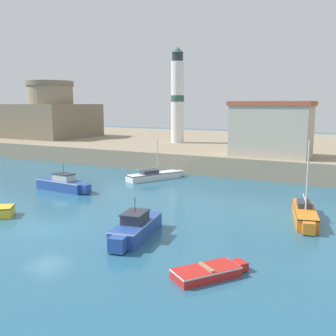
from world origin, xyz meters
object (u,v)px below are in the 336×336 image
at_px(motorboat_blue_3, 63,184).
at_px(fortress, 51,116).
at_px(sailboat_white_2, 155,175).
at_px(lighthouse, 177,97).
at_px(dinghy_red_1, 209,272).
at_px(sailboat_orange_4, 305,213).
at_px(harbor_shed_mid_row, 271,129).
at_px(motorboat_blue_5, 136,228).

height_order(motorboat_blue_3, fortress, fortress).
xyz_separation_m(sailboat_white_2, fortress, (-29.86, 16.06, 5.31)).
relative_size(motorboat_blue_3, lighthouse, 0.44).
bearing_deg(sailboat_white_2, dinghy_red_1, -54.27).
relative_size(sailboat_orange_4, lighthouse, 0.46).
bearing_deg(lighthouse, dinghy_red_1, -61.43).
distance_m(lighthouse, harbor_shed_mid_row, 18.85).
bearing_deg(fortress, motorboat_blue_3, -44.44).
bearing_deg(fortress, lighthouse, 2.16).
height_order(sailboat_white_2, lighthouse, lighthouse).
height_order(dinghy_red_1, harbor_shed_mid_row, harbor_shed_mid_row).
xyz_separation_m(dinghy_red_1, fortress, (-43.77, 35.40, 5.48)).
bearing_deg(sailboat_white_2, motorboat_blue_3, -118.45).
height_order(motorboat_blue_5, lighthouse, lighthouse).
bearing_deg(sailboat_orange_4, lighthouse, 131.46).
height_order(fortress, harbor_shed_mid_row, fortress).
distance_m(fortress, harbor_shed_mid_row, 40.87).
xyz_separation_m(sailboat_orange_4, motorboat_blue_5, (-8.26, -8.21, 0.10)).
distance_m(fortress, lighthouse, 24.22).
relative_size(motorboat_blue_5, lighthouse, 0.42).
relative_size(dinghy_red_1, harbor_shed_mid_row, 0.42).
height_order(sailboat_white_2, fortress, fortress).
height_order(motorboat_blue_3, sailboat_orange_4, sailboat_orange_4).
relative_size(fortress, lighthouse, 0.93).
bearing_deg(sailboat_orange_4, motorboat_blue_5, -135.17).
relative_size(dinghy_red_1, motorboat_blue_5, 0.63).
relative_size(sailboat_orange_4, harbor_shed_mid_row, 0.74).
bearing_deg(sailboat_white_2, harbor_shed_mid_row, 37.24).
bearing_deg(lighthouse, fortress, -177.84).
bearing_deg(lighthouse, sailboat_orange_4, -48.54).
relative_size(sailboat_orange_4, fortress, 0.50).
bearing_deg(sailboat_orange_4, dinghy_red_1, -102.23).
distance_m(dinghy_red_1, fortress, 56.56).
relative_size(sailboat_white_2, sailboat_orange_4, 1.03).
relative_size(sailboat_white_2, motorboat_blue_5, 1.14).
xyz_separation_m(sailboat_white_2, motorboat_blue_3, (-4.68, -8.63, 0.18)).
bearing_deg(fortress, sailboat_orange_4, -27.66).
bearing_deg(harbor_shed_mid_row, sailboat_white_2, -142.76).
distance_m(motorboat_blue_3, motorboat_blue_5, 14.91).
bearing_deg(motorboat_blue_3, motorboat_blue_5, -31.20).
distance_m(sailboat_orange_4, harbor_shed_mid_row, 17.65).
height_order(motorboat_blue_5, harbor_shed_mid_row, harbor_shed_mid_row).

